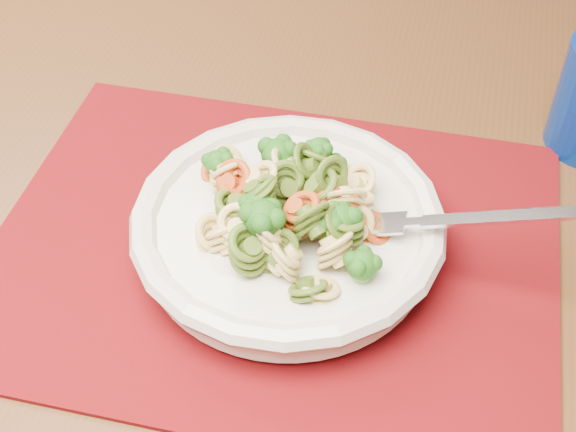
% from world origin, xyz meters
% --- Properties ---
extents(dining_table, '(1.37, 0.95, 0.77)m').
position_xyz_m(dining_table, '(0.22, 0.18, 0.65)').
color(dining_table, '#4D2815').
rests_on(dining_table, ground).
extents(placemat, '(0.46, 0.38, 0.00)m').
position_xyz_m(placemat, '(0.28, 0.05, 0.77)').
color(placemat, '#5A030E').
rests_on(placemat, dining_table).
extents(pasta_bowl, '(0.23, 0.23, 0.04)m').
position_xyz_m(pasta_bowl, '(0.29, 0.05, 0.80)').
color(pasta_bowl, beige).
rests_on(pasta_bowl, placemat).
extents(pasta_broccoli_heap, '(0.20, 0.20, 0.06)m').
position_xyz_m(pasta_broccoli_heap, '(0.29, 0.05, 0.82)').
color(pasta_broccoli_heap, '#F0C876').
rests_on(pasta_broccoli_heap, pasta_bowl).
extents(fork, '(0.18, 0.04, 0.08)m').
position_xyz_m(fork, '(0.36, 0.06, 0.82)').
color(fork, silver).
rests_on(fork, pasta_bowl).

